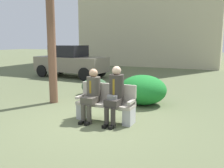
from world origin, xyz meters
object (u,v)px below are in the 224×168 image
Objects in this scene: park_bench at (106,104)px; parked_car_near at (70,61)px; seated_man_right at (115,92)px; seated_man_left at (92,92)px; shrub_near_bench at (95,86)px; shrub_mid_lawn at (143,90)px.

park_bench is 0.36× the size of parked_car_near.
park_bench is at bearing -50.33° from parked_car_near.
parked_car_near reaches higher than seated_man_right.
park_bench is at bearing 20.83° from seated_man_left.
seated_man_left is at bearing -63.20° from shrub_near_bench.
shrub_mid_lawn is 6.72m from parked_car_near.
parked_car_near is (-4.64, 6.11, 0.13)m from seated_man_left.
seated_man_left is 7.68m from parked_car_near.
park_bench is at bearing -56.63° from shrub_near_bench.
seated_man_right reaches higher than shrub_near_bench.
seated_man_right is 1.40× the size of shrub_near_bench.
parked_car_near is at bearing 127.22° from seated_man_left.
park_bench is 0.46m from seated_man_left.
seated_man_right is 8.06m from parked_car_near.
parked_car_near is (-3.31, 3.47, 0.54)m from shrub_near_bench.
shrub_mid_lawn is at bearing -17.57° from shrub_near_bench.
park_bench is 1.48× the size of shrub_near_bench.
shrub_near_bench is 0.67× the size of shrub_mid_lawn.
shrub_near_bench is at bearing 123.37° from park_bench.
shrub_mid_lawn is (0.66, 2.01, -0.25)m from seated_man_left.
shrub_mid_lawn is at bearing 71.69° from seated_man_left.
parked_car_near reaches higher than shrub_mid_lawn.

